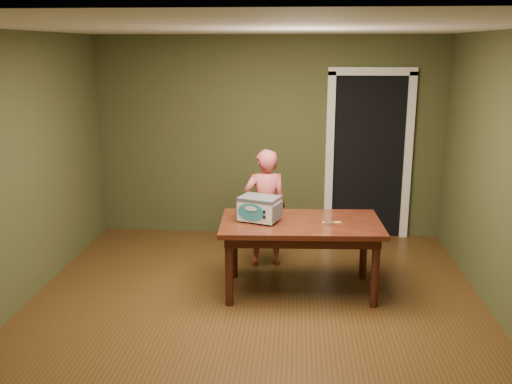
% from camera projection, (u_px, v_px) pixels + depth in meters
% --- Properties ---
extents(floor, '(5.00, 5.00, 0.00)m').
position_uv_depth(floor, '(253.00, 317.00, 5.31)').
color(floor, '#4F3316').
rests_on(floor, ground).
extents(room_shell, '(4.52, 5.02, 2.61)m').
position_uv_depth(room_shell, '(253.00, 136.00, 4.89)').
color(room_shell, '#3E4424').
rests_on(room_shell, ground).
extents(doorway, '(1.10, 0.66, 2.25)m').
position_uv_depth(doorway, '(366.00, 153.00, 7.65)').
color(doorway, black).
rests_on(doorway, ground).
extents(dining_table, '(1.64, 0.97, 0.75)m').
position_uv_depth(dining_table, '(301.00, 231.00, 5.73)').
color(dining_table, '#39130C').
rests_on(dining_table, floor).
extents(toy_oven, '(0.46, 0.38, 0.25)m').
position_uv_depth(toy_oven, '(259.00, 208.00, 5.69)').
color(toy_oven, '#4C4F54').
rests_on(toy_oven, dining_table).
extents(baking_pan, '(0.10, 0.10, 0.02)m').
position_uv_depth(baking_pan, '(330.00, 223.00, 5.61)').
color(baking_pan, silver).
rests_on(baking_pan, dining_table).
extents(spatula, '(0.18, 0.05, 0.01)m').
position_uv_depth(spatula, '(332.00, 222.00, 5.66)').
color(spatula, '#FBE96D').
rests_on(spatula, dining_table).
extents(child, '(0.56, 0.43, 1.35)m').
position_uv_depth(child, '(265.00, 208.00, 6.45)').
color(child, '#CE5455').
rests_on(child, floor).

